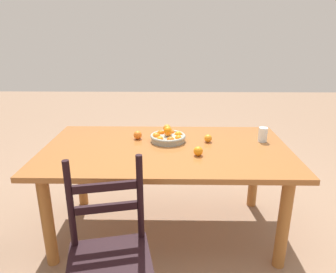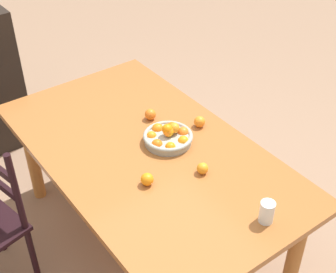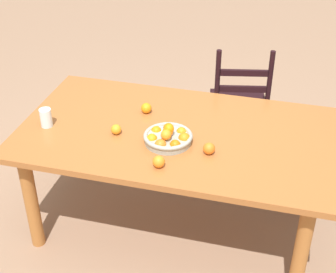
# 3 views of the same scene
# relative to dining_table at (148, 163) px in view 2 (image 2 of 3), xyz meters

# --- Properties ---
(ground_plane) EXTENTS (12.00, 12.00, 0.00)m
(ground_plane) POSITION_rel_dining_table_xyz_m (0.00, 0.00, -0.64)
(ground_plane) COLOR #927259
(dining_table) EXTENTS (1.84, 1.05, 0.73)m
(dining_table) POSITION_rel_dining_table_xyz_m (0.00, 0.00, 0.00)
(dining_table) COLOR #A05E2E
(dining_table) RESTS_ON ground
(fruit_bowl) EXTENTS (0.28, 0.28, 0.12)m
(fruit_bowl) POSITION_rel_dining_table_xyz_m (-0.01, -0.13, 0.13)
(fruit_bowl) COLOR #9A9E93
(fruit_bowl) RESTS_ON dining_table
(orange_loose_0) EXTENTS (0.07, 0.07, 0.07)m
(orange_loose_0) POSITION_rel_dining_table_xyz_m (-0.23, 0.16, 0.13)
(orange_loose_0) COLOR orange
(orange_loose_0) RESTS_ON dining_table
(orange_loose_1) EXTENTS (0.07, 0.07, 0.07)m
(orange_loose_1) POSITION_rel_dining_table_xyz_m (0.23, -0.18, 0.13)
(orange_loose_1) COLOR orange
(orange_loose_1) RESTS_ON dining_table
(orange_loose_2) EXTENTS (0.06, 0.06, 0.06)m
(orange_loose_2) POSITION_rel_dining_table_xyz_m (-0.33, -0.12, 0.12)
(orange_loose_2) COLOR orange
(orange_loose_2) RESTS_ON dining_table
(orange_loose_3) EXTENTS (0.07, 0.07, 0.07)m
(orange_loose_3) POSITION_rel_dining_table_xyz_m (0.00, -0.37, 0.13)
(orange_loose_3) COLOR orange
(orange_loose_3) RESTS_ON dining_table
(drinking_glass) EXTENTS (0.07, 0.07, 0.11)m
(drinking_glass) POSITION_rel_dining_table_xyz_m (-0.76, -0.14, 0.15)
(drinking_glass) COLOR silver
(drinking_glass) RESTS_ON dining_table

